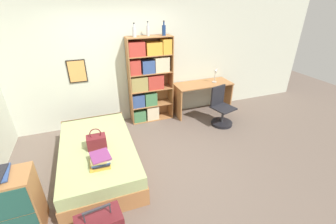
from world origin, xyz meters
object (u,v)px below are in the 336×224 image
dresser (8,206)px  desk_chair (221,113)px  book_stack_on_bed (100,159)px  desk (203,92)px  bed (99,156)px  handbag (97,141)px  bottle_green (134,32)px  desk_lamp (216,72)px  bottle_clear (164,30)px  bookcase (148,79)px  bottle_brown (148,30)px

dresser → desk_chair: bearing=20.7°
book_stack_on_bed → desk: (2.57, 1.77, -0.01)m
bed → desk_chair: size_ratio=2.34×
handbag → bottle_green: (1.02, 1.45, 1.40)m
desk_chair → bed: bearing=-167.5°
handbag → desk_lamp: size_ratio=0.90×
bottle_clear → desk: 1.75m
handbag → book_stack_on_bed: bearing=-88.2°
bookcase → desk_lamp: bookcase is taller
handbag → book_stack_on_bed: handbag is taller
bottle_green → desk: size_ratio=0.19×
bottle_green → bookcase: bearing=5.1°
bed → dresser: 1.37m
bottle_green → desk_chair: bottle_green is taller
bookcase → desk: bearing=-4.9°
book_stack_on_bed → desk: size_ratio=0.26×
desk_chair → bookcase: bearing=152.0°
bottle_brown → desk_lamp: (1.58, -0.17, -0.99)m
bottle_clear → desk_chair: bottle_clear is taller
book_stack_on_bed → desk_chair: 2.94m
handbag → dresser: 1.32m
bottle_green → desk_lamp: 2.12m
bed → desk: 2.90m
bed → desk_chair: desk_chair is taller
bottle_brown → desk: size_ratio=0.20×
book_stack_on_bed → bed: bearing=92.5°
bookcase → bottle_green: 1.04m
bed → bottle_clear: bottle_clear is taller
handbag → dresser: (-1.08, -0.74, -0.18)m
book_stack_on_bed → bottle_green: 2.56m
dresser → bookcase: (2.35, 2.21, 0.57)m
dresser → bottle_brown: 3.65m
book_stack_on_bed → bottle_clear: bottle_clear is taller
bed → bottle_brown: bottle_brown is taller
desk_lamp → desk_chair: (-0.18, -0.64, -0.74)m
book_stack_on_bed → desk_chair: (2.71, 1.11, -0.28)m
bookcase → bottle_clear: size_ratio=6.62×
bottle_green → bottle_clear: bottle_clear is taller
desk → bottle_clear: bearing=175.2°
bookcase → desk: size_ratio=1.38×
desk_lamp → desk_chair: 1.00m
desk_chair → desk_lamp: bearing=74.6°
bottle_green → bottle_clear: bearing=-1.1°
desk → desk_lamp: bearing=-3.7°
dresser → bottle_brown: (2.40, 2.25, 1.58)m
handbag → bottle_brown: size_ratio=1.22×
bottle_brown → desk_chair: 2.37m
bottle_clear → desk: (0.96, -0.08, -1.46)m
desk → desk_chair: desk_chair is taller
handbag → bottle_brown: bottle_brown is taller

